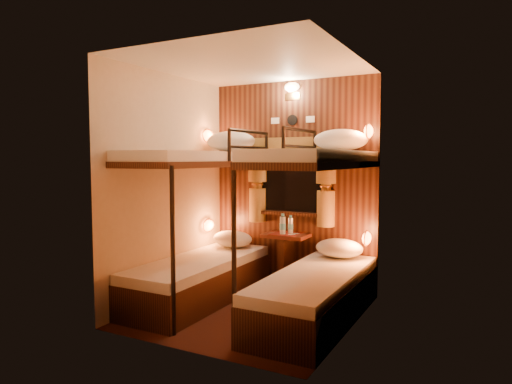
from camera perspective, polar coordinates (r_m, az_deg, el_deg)
The scene contains 22 objects.
floor at distance 4.65m, azimuth -0.66°, elevation -14.71°, with size 2.10×2.10×0.00m, color #35180E.
ceiling at distance 4.49m, azimuth -0.69°, elevation 15.68°, with size 2.10×2.10×0.00m, color silver.
wall_back at distance 5.35m, azimuth 4.67°, elevation 0.91°, with size 2.40×2.40×0.00m, color #C6B293.
wall_front at distance 3.52m, azimuth -8.82°, elevation -0.86°, with size 2.40×2.40×0.00m, color #C6B293.
wall_left at distance 4.96m, azimuth -10.89°, elevation 0.58°, with size 2.40×2.40×0.00m, color #C6B293.
wall_right at distance 4.03m, azimuth 11.93°, elevation -0.26°, with size 2.40×2.40×0.00m, color #C6B293.
back_panel at distance 5.34m, azimuth 4.61°, elevation 0.90°, with size 2.00×0.03×2.40m, color black.
bunk_left at distance 4.89m, azimuth -7.03°, elevation -7.01°, with size 0.72×1.90×1.82m.
bunk_right at distance 4.30m, azimuth 7.48°, elevation -8.58°, with size 0.72×1.90×1.82m.
window at distance 5.31m, azimuth 4.48°, elevation 0.67°, with size 1.00×0.12×0.79m.
curtains at distance 5.28m, azimuth 4.34°, elevation 1.55°, with size 1.10×0.22×1.00m.
back_fixtures at distance 5.35m, azimuth 4.52°, elevation 12.13°, with size 0.54×0.09×0.48m.
reading_lamps at distance 5.03m, azimuth 3.11°, elevation 1.16°, with size 2.00×0.20×1.25m.
table at distance 5.28m, azimuth 3.76°, elevation -7.75°, with size 0.50×0.34×0.66m.
bottle_left at distance 5.17m, azimuth 3.36°, elevation -4.19°, with size 0.07×0.07×0.24m.
bottle_right at distance 5.24m, azimuth 4.35°, elevation -4.22°, with size 0.06×0.06×0.21m.
sachet_a at distance 5.23m, azimuth 5.04°, elevation -5.21°, with size 0.07×0.05×0.01m, color silver.
sachet_b at distance 5.16m, azimuth 4.48°, elevation -5.33°, with size 0.08×0.06×0.01m, color silver.
pillow_lower_left at distance 5.45m, azimuth -2.97°, elevation -5.87°, with size 0.50×0.35×0.19m, color silver.
pillow_lower_right at distance 4.96m, azimuth 10.36°, elevation -6.92°, with size 0.51×0.36×0.20m, color silver.
pillow_upper_left at distance 5.35m, azimuth -3.17°, elevation 6.33°, with size 0.60×0.43×0.24m, color silver.
pillow_upper_right at distance 4.87m, azimuth 10.53°, elevation 6.42°, with size 0.58×0.41×0.23m, color silver.
Camera 1 is at (2.09, -3.87, 1.51)m, focal length 32.00 mm.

